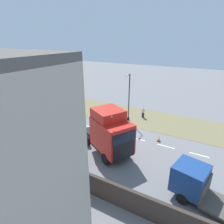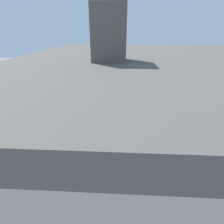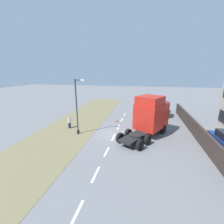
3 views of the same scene
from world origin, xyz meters
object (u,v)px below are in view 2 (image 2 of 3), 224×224
(lamp_post, at_px, (119,90))
(pedestrian, at_px, (129,100))
(lorry_cab, at_px, (134,119))
(traffic_cone_lead, at_px, (159,118))
(flatbed_truck, at_px, (220,140))
(parked_car, at_px, (97,173))

(lamp_post, xyz_separation_m, pedestrian, (-1.95, 1.45, -2.21))
(lorry_cab, height_order, traffic_cone_lead, lorry_cab)
(lamp_post, bearing_deg, flatbed_truck, 43.64)
(flatbed_truck, distance_m, parked_car, 12.02)
(flatbed_truck, bearing_deg, parked_car, 126.23)
(traffic_cone_lead, bearing_deg, parked_car, -30.31)
(lamp_post, xyz_separation_m, traffic_cone_lead, (3.58, 5.31, -2.68))
(lorry_cab, xyz_separation_m, parked_car, (6.77, -3.08, -1.33))
(pedestrian, bearing_deg, parked_car, -9.33)
(lorry_cab, distance_m, traffic_cone_lead, 6.13)
(lorry_cab, relative_size, traffic_cone_lead, 12.57)
(lamp_post, relative_size, traffic_cone_lead, 10.98)
(lamp_post, bearing_deg, lorry_cab, 12.11)
(flatbed_truck, xyz_separation_m, pedestrian, (-12.12, -8.25, -0.58))
(flatbed_truck, xyz_separation_m, parked_car, (4.76, -11.03, -0.37))
(pedestrian, xyz_separation_m, traffic_cone_lead, (5.53, 3.86, -0.47))
(flatbed_truck, height_order, lamp_post, lamp_post)
(flatbed_truck, relative_size, pedestrian, 4.09)
(lamp_post, distance_m, pedestrian, 3.28)
(lorry_cab, xyz_separation_m, flatbed_truck, (2.02, 7.95, -0.95))
(pedestrian, relative_size, traffic_cone_lead, 2.66)
(traffic_cone_lead, bearing_deg, lamp_post, -123.97)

